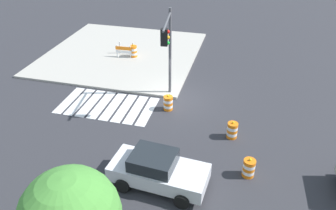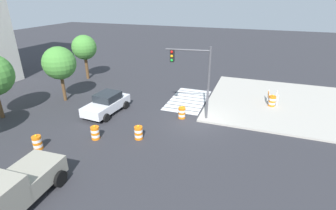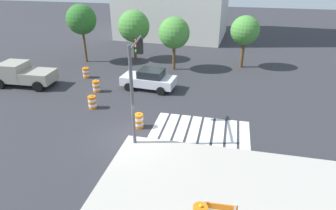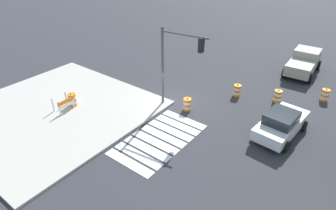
# 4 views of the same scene
# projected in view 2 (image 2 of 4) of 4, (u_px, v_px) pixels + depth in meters

# --- Properties ---
(ground_plane) EXTENTS (120.00, 120.00, 0.00)m
(ground_plane) POSITION_uv_depth(u_px,v_px,m) (197.00, 122.00, 19.58)
(ground_plane) COLOR #2D2D33
(sidewalk_corner) EXTENTS (12.00, 12.00, 0.15)m
(sidewalk_corner) POSITION_uv_depth(u_px,v_px,m) (278.00, 102.00, 22.87)
(sidewalk_corner) COLOR #ADA89E
(sidewalk_corner) RESTS_ON ground
(crosswalk_stripes) EXTENTS (5.85, 3.20, 0.02)m
(crosswalk_stripes) POSITION_uv_depth(u_px,v_px,m) (188.00, 100.00, 23.58)
(crosswalk_stripes) COLOR silver
(crosswalk_stripes) RESTS_ON ground
(sports_car) EXTENTS (4.44, 2.41, 1.63)m
(sports_car) POSITION_uv_depth(u_px,v_px,m) (107.00, 103.00, 20.80)
(sports_car) COLOR silver
(sports_car) RESTS_ON ground
(pickup_truck) EXTENTS (5.24, 2.54, 1.92)m
(pickup_truck) POSITION_uv_depth(u_px,v_px,m) (7.00, 193.00, 11.18)
(pickup_truck) COLOR gray
(pickup_truck) RESTS_ON ground
(traffic_barrel_near_corner) EXTENTS (0.56, 0.56, 1.02)m
(traffic_barrel_near_corner) POSITION_uv_depth(u_px,v_px,m) (139.00, 133.00, 17.12)
(traffic_barrel_near_corner) COLOR orange
(traffic_barrel_near_corner) RESTS_ON ground
(traffic_barrel_crosswalk_end) EXTENTS (0.56, 0.56, 1.02)m
(traffic_barrel_crosswalk_end) POSITION_uv_depth(u_px,v_px,m) (182.00, 113.00, 20.00)
(traffic_barrel_crosswalk_end) COLOR orange
(traffic_barrel_crosswalk_end) RESTS_ON ground
(traffic_barrel_median_near) EXTENTS (0.56, 0.56, 1.02)m
(traffic_barrel_median_near) POSITION_uv_depth(u_px,v_px,m) (37.00, 143.00, 15.98)
(traffic_barrel_median_near) COLOR orange
(traffic_barrel_median_near) RESTS_ON ground
(traffic_barrel_median_far) EXTENTS (0.56, 0.56, 1.02)m
(traffic_barrel_median_far) POSITION_uv_depth(u_px,v_px,m) (95.00, 133.00, 17.11)
(traffic_barrel_median_far) COLOR orange
(traffic_barrel_median_far) RESTS_ON ground
(traffic_barrel_on_sidewalk) EXTENTS (0.56, 0.56, 1.02)m
(traffic_barrel_on_sidewalk) POSITION_uv_depth(u_px,v_px,m) (272.00, 101.00, 21.81)
(traffic_barrel_on_sidewalk) COLOR orange
(traffic_barrel_on_sidewalk) RESTS_ON sidewalk_corner
(construction_barricade) EXTENTS (1.30, 0.84, 1.00)m
(construction_barricade) POSITION_uv_depth(u_px,v_px,m) (270.00, 97.00, 22.43)
(construction_barricade) COLOR silver
(construction_barricade) RESTS_ON sidewalk_corner
(traffic_light_pole) EXTENTS (0.74, 3.27, 5.50)m
(traffic_light_pole) POSITION_uv_depth(u_px,v_px,m) (193.00, 70.00, 18.56)
(traffic_light_pole) COLOR #4C4C51
(traffic_light_pole) RESTS_ON sidewalk_corner
(street_tree_streetside_near) EXTENTS (2.68, 2.68, 4.92)m
(street_tree_streetside_near) POSITION_uv_depth(u_px,v_px,m) (84.00, 48.00, 28.24)
(street_tree_streetside_near) COLOR brown
(street_tree_streetside_near) RESTS_ON ground
(street_tree_streetside_far) EXTENTS (2.85, 2.85, 4.91)m
(street_tree_streetside_far) POSITION_uv_depth(u_px,v_px,m) (59.00, 63.00, 22.18)
(street_tree_streetside_far) COLOR brown
(street_tree_streetside_far) RESTS_ON ground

